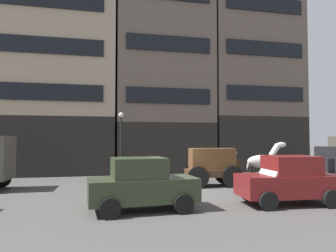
{
  "coord_description": "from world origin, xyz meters",
  "views": [
    {
      "loc": [
        -3.48,
        -13.92,
        2.5
      ],
      "look_at": [
        -0.0,
        2.02,
        3.16
      ],
      "focal_mm": 32.9,
      "sensor_mm": 36.0,
      "label": 1
    }
  ],
  "objects_px": {
    "cargo_wagon": "(213,164)",
    "fire_hydrant_curbside": "(285,169)",
    "sedan_dark": "(289,180)",
    "streetlamp_curbside": "(121,136)",
    "draft_horse": "(264,161)",
    "pedestrian_officer": "(236,163)",
    "sedan_light": "(142,184)"
  },
  "relations": [
    {
      "from": "cargo_wagon",
      "to": "fire_hydrant_curbside",
      "type": "relative_size",
      "value": 3.62
    },
    {
      "from": "sedan_dark",
      "to": "streetlamp_curbside",
      "type": "distance_m",
      "value": 10.69
    },
    {
      "from": "draft_horse",
      "to": "pedestrian_officer",
      "type": "height_order",
      "value": "draft_horse"
    },
    {
      "from": "draft_horse",
      "to": "streetlamp_curbside",
      "type": "bearing_deg",
      "value": 151.87
    },
    {
      "from": "sedan_dark",
      "to": "fire_hydrant_curbside",
      "type": "xyz_separation_m",
      "value": [
        5.45,
        8.53,
        -0.49
      ]
    },
    {
      "from": "sedan_dark",
      "to": "fire_hydrant_curbside",
      "type": "bearing_deg",
      "value": 57.45
    },
    {
      "from": "cargo_wagon",
      "to": "sedan_dark",
      "type": "relative_size",
      "value": 0.79
    },
    {
      "from": "cargo_wagon",
      "to": "draft_horse",
      "type": "xyz_separation_m",
      "value": [
        2.95,
        -0.0,
        0.12
      ]
    },
    {
      "from": "sedan_dark",
      "to": "sedan_light",
      "type": "bearing_deg",
      "value": 178.2
    },
    {
      "from": "sedan_light",
      "to": "draft_horse",
      "type": "bearing_deg",
      "value": 32.62
    },
    {
      "from": "draft_horse",
      "to": "sedan_dark",
      "type": "height_order",
      "value": "draft_horse"
    },
    {
      "from": "cargo_wagon",
      "to": "pedestrian_officer",
      "type": "relative_size",
      "value": 1.67
    },
    {
      "from": "streetlamp_curbside",
      "to": "fire_hydrant_curbside",
      "type": "relative_size",
      "value": 4.96
    },
    {
      "from": "sedan_light",
      "to": "streetlamp_curbside",
      "type": "xyz_separation_m",
      "value": [
        -0.19,
        8.67,
        1.76
      ]
    },
    {
      "from": "cargo_wagon",
      "to": "sedan_dark",
      "type": "distance_m",
      "value": 5.0
    },
    {
      "from": "sedan_light",
      "to": "fire_hydrant_curbside",
      "type": "height_order",
      "value": "sedan_light"
    },
    {
      "from": "pedestrian_officer",
      "to": "fire_hydrant_curbside",
      "type": "xyz_separation_m",
      "value": [
        4.43,
        1.64,
        -0.55
      ]
    },
    {
      "from": "cargo_wagon",
      "to": "fire_hydrant_curbside",
      "type": "distance_m",
      "value": 7.64
    },
    {
      "from": "pedestrian_officer",
      "to": "sedan_light",
      "type": "bearing_deg",
      "value": -134.36
    },
    {
      "from": "fire_hydrant_curbside",
      "to": "pedestrian_officer",
      "type": "bearing_deg",
      "value": -159.71
    },
    {
      "from": "sedan_dark",
      "to": "sedan_light",
      "type": "height_order",
      "value": "same"
    },
    {
      "from": "pedestrian_officer",
      "to": "streetlamp_curbside",
      "type": "xyz_separation_m",
      "value": [
        -6.76,
        1.95,
        1.69
      ]
    },
    {
      "from": "cargo_wagon",
      "to": "pedestrian_officer",
      "type": "height_order",
      "value": "cargo_wagon"
    },
    {
      "from": "streetlamp_curbside",
      "to": "pedestrian_officer",
      "type": "bearing_deg",
      "value": -16.13
    },
    {
      "from": "sedan_dark",
      "to": "sedan_light",
      "type": "relative_size",
      "value": 1.0
    },
    {
      "from": "cargo_wagon",
      "to": "draft_horse",
      "type": "relative_size",
      "value": 1.28
    },
    {
      "from": "sedan_dark",
      "to": "streetlamp_curbside",
      "type": "height_order",
      "value": "streetlamp_curbside"
    },
    {
      "from": "fire_hydrant_curbside",
      "to": "sedan_dark",
      "type": "bearing_deg",
      "value": -122.55
    },
    {
      "from": "draft_horse",
      "to": "sedan_dark",
      "type": "xyz_separation_m",
      "value": [
        -1.74,
        -4.84,
        -0.36
      ]
    },
    {
      "from": "sedan_dark",
      "to": "pedestrian_officer",
      "type": "xyz_separation_m",
      "value": [
        1.01,
        6.89,
        0.07
      ]
    },
    {
      "from": "pedestrian_officer",
      "to": "sedan_dark",
      "type": "bearing_deg",
      "value": -98.36
    },
    {
      "from": "sedan_light",
      "to": "fire_hydrant_curbside",
      "type": "xyz_separation_m",
      "value": [
        11.0,
        8.36,
        -0.49
      ]
    }
  ]
}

